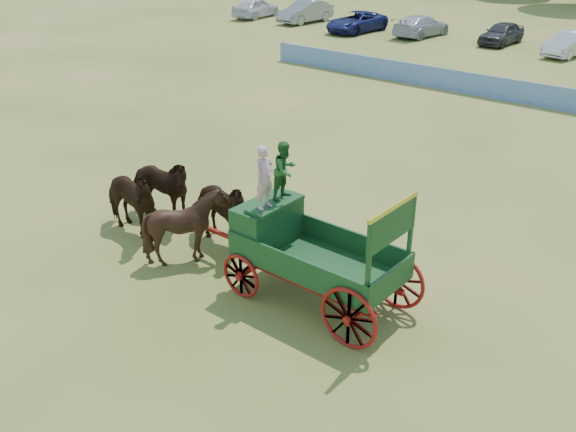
# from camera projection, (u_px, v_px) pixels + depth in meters

# --- Properties ---
(ground) EXTENTS (160.00, 160.00, 0.00)m
(ground) POSITION_uv_depth(u_px,v_px,m) (250.00, 241.00, 17.47)
(ground) COLOR #AB934D
(ground) RESTS_ON ground
(horse_lead_left) EXTENTS (2.34, 1.08, 1.97)m
(horse_lead_left) POSITION_uv_depth(u_px,v_px,m) (128.00, 201.00, 17.50)
(horse_lead_left) COLOR black
(horse_lead_left) RESTS_ON ground
(horse_lead_right) EXTENTS (2.50, 1.53, 1.97)m
(horse_lead_right) POSITION_uv_depth(u_px,v_px,m) (159.00, 189.00, 18.26)
(horse_lead_right) COLOR black
(horse_lead_right) RESTS_ON ground
(horse_wheel_left) EXTENTS (2.07, 1.91, 1.97)m
(horse_wheel_left) POSITION_uv_depth(u_px,v_px,m) (187.00, 226.00, 16.12)
(horse_wheel_left) COLOR black
(horse_wheel_left) RESTS_ON ground
(horse_wheel_right) EXTENTS (2.39, 1.21, 1.97)m
(horse_wheel_right) POSITION_uv_depth(u_px,v_px,m) (218.00, 212.00, 16.89)
(horse_wheel_right) COLOR black
(horse_wheel_right) RESTS_ON ground
(farm_dray) EXTENTS (6.00, 2.00, 3.60)m
(farm_dray) POSITION_uv_depth(u_px,v_px,m) (294.00, 233.00, 14.57)
(farm_dray) COLOR #A11910
(farm_dray) RESTS_ON ground
(sponsor_banner) EXTENTS (26.00, 0.08, 1.05)m
(sponsor_banner) POSITION_uv_depth(u_px,v_px,m) (491.00, 87.00, 30.34)
(sponsor_banner) COLOR #1D579E
(sponsor_banner) RESTS_ON ground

